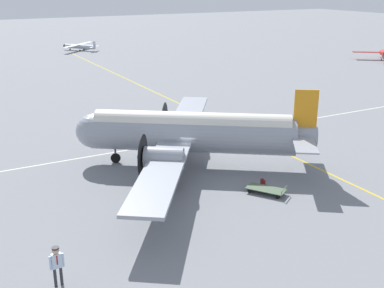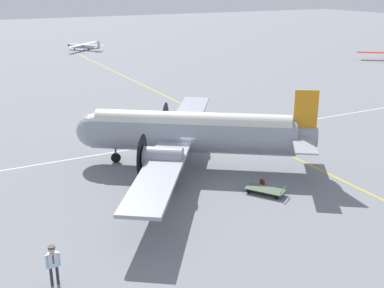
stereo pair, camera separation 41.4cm
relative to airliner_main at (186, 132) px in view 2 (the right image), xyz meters
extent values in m
plane|color=slate|center=(-0.24, -0.35, -2.49)|extent=(300.00, 300.00, 0.00)
cube|color=gold|center=(-0.24, -7.87, -2.49)|extent=(120.00, 0.16, 0.01)
cube|color=silver|center=(5.09, -0.35, -2.49)|extent=(0.16, 120.00, 0.01)
cylinder|color=#9399A3|center=(-0.24, -0.35, -0.13)|extent=(10.19, 13.07, 2.52)
cylinder|color=silver|center=(-0.24, -0.35, 0.56)|extent=(9.17, 12.07, 1.76)
sphere|color=#9399A3|center=(3.82, 5.47, -0.13)|extent=(2.39, 2.39, 2.39)
cylinder|color=#9399A3|center=(-4.30, -6.16, -0.01)|extent=(2.72, 3.06, 1.38)
cube|color=orange|center=(-4.60, -6.59, 1.75)|extent=(1.01, 1.36, 2.89)
cube|color=#9399A3|center=(-4.50, -6.45, 0.12)|extent=(7.14, 5.57, 0.10)
cube|color=#9399A3|center=(0.35, 0.51, -0.45)|extent=(21.13, 15.70, 0.20)
cylinder|color=#9399A3|center=(-2.88, 3.06, -0.43)|extent=(2.52, 2.78, 1.38)
cylinder|color=black|center=(-2.12, 4.15, -0.43)|extent=(2.40, 1.70, 2.91)
sphere|color=black|center=(-2.05, 4.25, -0.43)|extent=(0.48, 0.48, 0.48)
cylinder|color=#9399A3|center=(3.87, -1.65, -0.43)|extent=(2.52, 2.78, 1.38)
cylinder|color=black|center=(4.63, -0.56, -0.43)|extent=(2.40, 1.70, 2.91)
sphere|color=black|center=(4.70, -0.46, -0.43)|extent=(0.48, 0.48, 0.48)
cylinder|color=#4C4C51|center=(-3.02, 2.86, -1.46)|extent=(0.18, 0.18, 0.96)
cylinder|color=black|center=(-3.02, 2.86, -1.94)|extent=(0.88, 1.07, 1.10)
cylinder|color=#4C4C51|center=(3.73, -1.85, -1.46)|extent=(0.18, 0.18, 0.96)
cylinder|color=black|center=(3.73, -1.85, -1.94)|extent=(0.88, 1.07, 1.10)
cylinder|color=#4C4C51|center=(2.93, 4.19, -1.70)|extent=(0.14, 0.14, 0.88)
cylinder|color=black|center=(2.93, 4.19, -2.14)|extent=(0.55, 0.68, 0.70)
cylinder|color=#2D2D33|center=(-9.95, 11.32, -2.04)|extent=(0.13, 0.13, 0.89)
cylinder|color=#2D2D33|center=(-9.95, 11.58, -2.04)|extent=(0.13, 0.13, 0.89)
cube|color=silver|center=(-9.95, 11.45, -1.26)|extent=(0.21, 0.43, 0.67)
sphere|color=tan|center=(-9.95, 11.45, -0.78)|extent=(0.30, 0.30, 0.30)
cylinder|color=silver|center=(-9.95, 11.18, -1.30)|extent=(0.10, 0.10, 0.64)
cylinder|color=silver|center=(-9.96, 11.72, -1.30)|extent=(0.10, 0.10, 0.64)
cube|color=maroon|center=(-10.06, 11.45, -1.18)|extent=(0.01, 0.06, 0.43)
cylinder|color=#2D2D33|center=(-9.95, 11.45, -0.65)|extent=(0.32, 0.32, 0.07)
cube|color=maroon|center=(-5.55, -2.61, -2.26)|extent=(0.37, 0.14, 0.46)
cube|color=#551515|center=(-5.55, -2.61, -2.00)|extent=(0.13, 0.10, 0.02)
cube|color=#4C6047|center=(-6.52, -2.13, -2.19)|extent=(2.57, 2.20, 0.04)
cube|color=#4C6047|center=(-7.48, -2.76, -1.95)|extent=(0.62, 0.91, 0.04)
cylinder|color=#4C6047|center=(-7.76, -2.34, -2.06)|extent=(0.04, 0.04, 0.22)
cylinder|color=#4C6047|center=(-7.20, -3.19, -2.06)|extent=(0.04, 0.04, 0.22)
cylinder|color=black|center=(-6.00, -1.27, -2.35)|extent=(0.27, 0.20, 0.28)
cylinder|color=black|center=(-5.53, -1.99, -2.35)|extent=(0.27, 0.20, 0.28)
cylinder|color=black|center=(-7.51, -2.27, -2.35)|extent=(0.27, 0.20, 0.28)
cylinder|color=black|center=(-7.03, -2.98, -2.35)|extent=(0.27, 0.20, 0.28)
cylinder|color=#B7BCC6|center=(62.27, -10.31, -1.76)|extent=(5.14, 4.78, 0.76)
sphere|color=black|center=(64.68, -8.11, -1.76)|extent=(0.69, 0.69, 0.69)
cube|color=#B7BCC6|center=(62.52, -10.07, -1.41)|extent=(7.04, 7.60, 0.08)
cube|color=#B7BCC6|center=(60.00, -12.36, -1.15)|extent=(0.45, 0.42, 0.99)
cube|color=#B7BCC6|center=(60.00, -12.36, -1.64)|extent=(2.42, 2.59, 0.04)
cylinder|color=black|center=(63.91, -8.81, -2.35)|extent=(0.26, 0.25, 0.28)
cylinder|color=#4C4C51|center=(63.91, -8.81, -2.24)|extent=(0.06, 0.06, 0.21)
cylinder|color=black|center=(61.54, -10.02, -2.35)|extent=(0.26, 0.25, 0.28)
cylinder|color=#4C4C51|center=(61.54, -10.02, -2.24)|extent=(0.06, 0.06, 0.21)
cylinder|color=black|center=(62.48, -11.05, -2.35)|extent=(0.26, 0.25, 0.28)
cylinder|color=#4C4C51|center=(62.48, -11.05, -2.24)|extent=(0.06, 0.06, 0.21)
camera|label=1|loc=(-28.20, 14.84, 9.95)|focal=45.00mm
camera|label=2|loc=(-28.39, 14.47, 9.95)|focal=45.00mm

